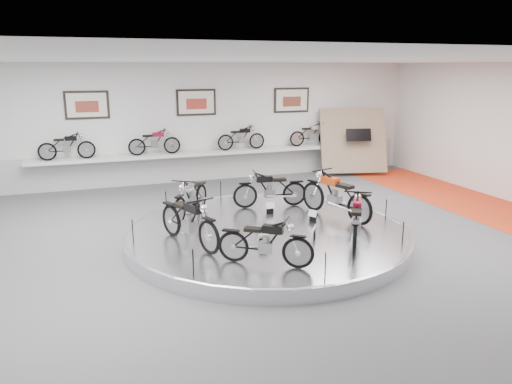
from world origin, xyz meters
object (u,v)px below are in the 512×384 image
object	(u,v)px
bike_c	(191,197)
display_platform	(267,235)
bike_a	(336,195)
bike_b	(270,189)
bike_d	(189,220)
bike_e	(265,242)
bike_f	(356,220)
shelf	(200,154)

from	to	relation	value
bike_c	display_platform	bearing A→B (deg)	77.07
bike_a	bike_b	distance (m)	1.83
bike_c	bike_d	distance (m)	2.03
bike_a	bike_e	distance (m)	3.48
bike_c	bike_f	size ratio (longest dim) A/B	0.98
bike_f	bike_d	bearing A→B (deg)	104.30
bike_b	bike_d	size ratio (longest dim) A/B	0.92
bike_a	bike_e	bearing A→B (deg)	111.92
bike_d	bike_f	size ratio (longest dim) A/B	1.04
display_platform	bike_c	size ratio (longest dim) A/B	3.82
bike_b	bike_e	bearing A→B (deg)	76.50
bike_b	bike_e	size ratio (longest dim) A/B	1.07
display_platform	bike_e	distance (m)	2.20
bike_a	bike_c	xyz separation A→B (m)	(-3.26, 1.30, -0.07)
shelf	bike_a	size ratio (longest dim) A/B	5.73
bike_b	bike_a	bearing A→B (deg)	137.90
bike_e	bike_c	bearing A→B (deg)	135.13
bike_d	bike_e	distance (m)	1.89
display_platform	bike_e	bearing A→B (deg)	-112.06
bike_c	shelf	bearing A→B (deg)	-160.57
bike_d	shelf	bearing A→B (deg)	144.61
bike_e	bike_f	xyz separation A→B (m)	(2.19, 0.47, 0.05)
shelf	bike_d	bearing A→B (deg)	-105.33
bike_a	bike_f	size ratio (longest dim) A/B	1.12
bike_f	shelf	bearing A→B (deg)	42.66
shelf	bike_e	world-z (taller)	bike_e
shelf	bike_c	xyz separation A→B (m)	(-1.39, -4.83, -0.21)
bike_a	bike_d	size ratio (longest dim) A/B	1.07
bike_d	bike_a	bearing A→B (deg)	80.16
bike_b	bike_f	distance (m)	3.24
bike_a	bike_d	distance (m)	3.80
bike_d	bike_b	bearing A→B (deg)	108.85
bike_b	bike_d	distance (m)	3.34
bike_a	bike_c	distance (m)	3.51
bike_c	bike_f	world-z (taller)	bike_f
bike_c	bike_e	xyz separation A→B (m)	(0.60, -3.52, -0.04)
shelf	bike_f	distance (m)	8.01
bike_f	bike_a	bearing A→B (deg)	17.41
bike_d	bike_e	xyz separation A→B (m)	(1.07, -1.55, -0.07)
shelf	bike_d	xyz separation A→B (m)	(-1.87, -6.80, -0.17)
bike_f	bike_b	bearing A→B (deg)	44.42
shelf	bike_e	size ratio (longest dim) A/B	7.13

